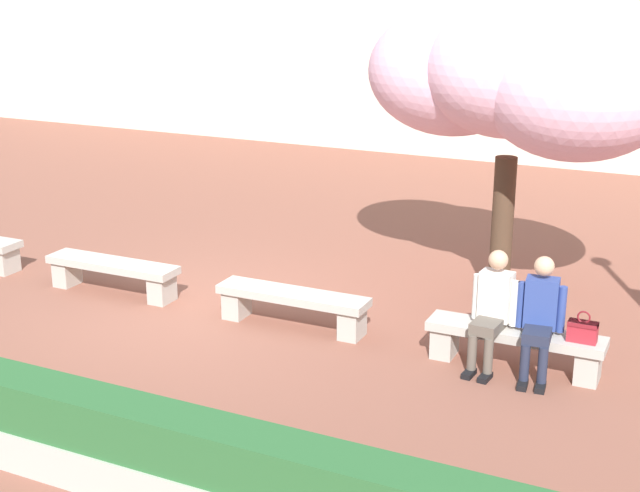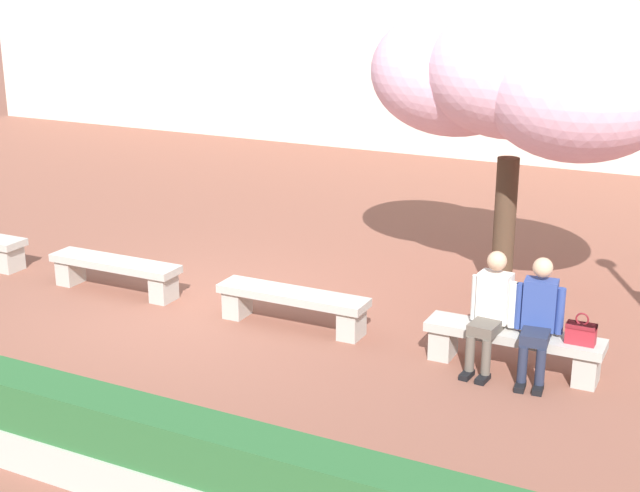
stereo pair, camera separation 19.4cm
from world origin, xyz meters
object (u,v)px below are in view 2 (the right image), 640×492
object	(u,v)px
stone_bench_near_east	(513,343)
person_seated_left	(491,307)
person_seated_right	(538,315)
stone_bench_center	(292,303)
stone_bench_near_west	(115,270)
handbag	(581,332)
cherry_tree_main	(517,78)

from	to	relation	value
stone_bench_near_east	person_seated_left	size ratio (longest dim) A/B	1.47
stone_bench_near_east	person_seated_right	size ratio (longest dim) A/B	1.47
person_seated_left	stone_bench_center	bearing A→B (deg)	178.75
stone_bench_center	stone_bench_near_east	xyz separation A→B (m)	(2.69, 0.00, 0.00)
stone_bench_near_west	person_seated_right	bearing A→B (deg)	-0.54
stone_bench_near_east	person_seated_left	distance (m)	0.47
stone_bench_near_west	handbag	bearing A→B (deg)	-0.28
stone_bench_center	stone_bench_near_west	bearing A→B (deg)	180.00
person_seated_right	handbag	xyz separation A→B (m)	(0.44, 0.02, -0.12)
stone_bench_center	person_seated_left	xyz separation A→B (m)	(2.44, -0.05, 0.39)
stone_bench_near_west	stone_bench_center	world-z (taller)	same
cherry_tree_main	stone_bench_near_east	bearing A→B (deg)	-71.92
stone_bench_center	stone_bench_near_east	distance (m)	2.69
person_seated_left	handbag	distance (m)	0.95
stone_bench_near_west	handbag	size ratio (longest dim) A/B	5.61
stone_bench_near_east	stone_bench_near_west	bearing A→B (deg)	180.00
cherry_tree_main	handbag	bearing A→B (deg)	-57.11
handbag	stone_bench_center	bearing A→B (deg)	179.51
stone_bench_near_west	stone_bench_near_east	size ratio (longest dim) A/B	1.00
person_seated_right	cherry_tree_main	xyz separation A→B (m)	(-0.94, 2.16, 2.17)
person_seated_right	handbag	bearing A→B (deg)	3.10
person_seated_left	person_seated_right	xyz separation A→B (m)	(0.50, 0.00, 0.00)
stone_bench_near_west	person_seated_left	xyz separation A→B (m)	(5.13, -0.05, 0.39)
cherry_tree_main	stone_bench_center	bearing A→B (deg)	-133.51
person_seated_right	handbag	distance (m)	0.46
person_seated_right	handbag	world-z (taller)	person_seated_right
handbag	cherry_tree_main	world-z (taller)	cherry_tree_main
stone_bench_near_east	person_seated_left	xyz separation A→B (m)	(-0.25, -0.05, 0.39)
stone_bench_near_east	handbag	size ratio (longest dim) A/B	5.61
handbag	stone_bench_near_east	bearing A→B (deg)	177.59
stone_bench_center	person_seated_left	bearing A→B (deg)	-1.25
person_seated_right	cherry_tree_main	size ratio (longest dim) A/B	0.33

